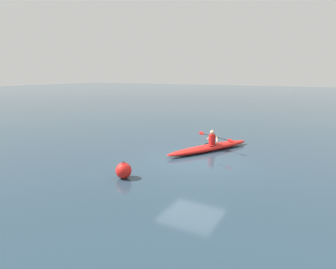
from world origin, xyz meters
TOP-DOWN VIEW (x-y plane):
  - ground_plane at (0.00, 0.00)m, footprint 160.00×160.00m
  - kayak at (0.03, -2.11)m, footprint 2.88×4.78m
  - kayaker at (-0.05, -2.26)m, footprint 2.21×1.16m
  - mooring_buoy_white_far at (1.40, 2.95)m, footprint 0.58×0.58m

SIDE VIEW (x-z plane):
  - ground_plane at x=0.00m, z-range 0.00..0.00m
  - kayak at x=0.03m, z-range 0.00..0.32m
  - mooring_buoy_white_far at x=1.40m, z-range -0.02..0.60m
  - kayaker at x=-0.05m, z-range 0.27..0.96m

